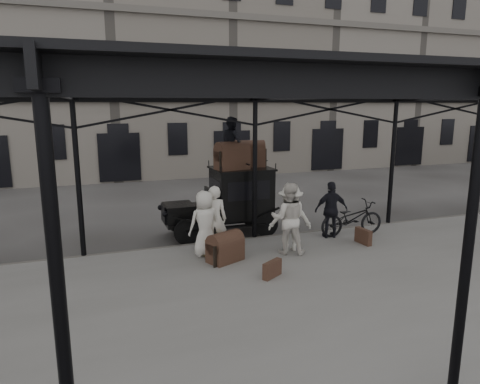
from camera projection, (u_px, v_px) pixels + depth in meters
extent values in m
plane|color=#383533|center=(281.00, 264.00, 11.48)|extent=(120.00, 120.00, 0.00)
cube|color=slate|center=(318.00, 291.00, 9.61)|extent=(28.00, 8.00, 0.15)
cylinder|color=black|center=(255.00, 174.00, 12.89)|extent=(0.14, 0.14, 4.30)
cylinder|color=black|center=(467.00, 261.00, 5.68)|extent=(0.14, 0.14, 4.30)
cube|color=black|center=(255.00, 94.00, 12.43)|extent=(22.00, 0.10, 0.45)
cube|color=black|center=(319.00, 82.00, 8.97)|extent=(22.50, 9.00, 0.08)
cube|color=silver|center=(319.00, 79.00, 8.96)|extent=(18.00, 7.00, 0.04)
cube|color=slate|center=(163.00, 59.00, 26.72)|extent=(64.00, 8.00, 14.00)
cylinder|color=black|center=(187.00, 232.00, 12.94)|extent=(0.80, 0.10, 0.80)
cylinder|color=black|center=(178.00, 220.00, 14.28)|extent=(0.80, 0.10, 0.80)
cylinder|color=black|center=(266.00, 224.00, 13.78)|extent=(0.80, 0.10, 0.80)
cylinder|color=black|center=(251.00, 214.00, 15.11)|extent=(0.80, 0.10, 0.80)
cube|color=black|center=(220.00, 218.00, 13.98)|extent=(3.60, 1.25, 0.12)
cube|color=black|center=(179.00, 213.00, 13.49)|extent=(0.90, 1.00, 0.55)
cube|color=black|center=(164.00, 214.00, 13.34)|extent=(0.06, 0.70, 0.55)
cube|color=black|center=(203.00, 207.00, 13.73)|extent=(0.70, 1.30, 0.10)
cube|color=black|center=(241.00, 193.00, 14.06)|extent=(1.80, 1.45, 1.55)
cube|color=black|center=(249.00, 191.00, 13.35)|extent=(1.40, 0.02, 0.60)
cube|color=black|center=(241.00, 169.00, 13.90)|extent=(1.90, 1.55, 0.06)
imported|color=silver|center=(214.00, 219.00, 11.83)|extent=(0.78, 0.63, 1.87)
imported|color=silver|center=(288.00, 218.00, 11.69)|extent=(1.19, 1.08, 1.98)
imported|color=silver|center=(205.00, 223.00, 11.55)|extent=(0.94, 0.68, 1.79)
imported|color=black|center=(331.00, 210.00, 13.11)|extent=(1.09, 0.63, 1.75)
imported|color=silver|center=(290.00, 218.00, 11.93)|extent=(1.34, 0.95, 1.88)
imported|color=black|center=(352.00, 218.00, 13.37)|extent=(2.13, 0.83, 1.10)
imported|color=black|center=(232.00, 143.00, 13.53)|extent=(0.73, 0.88, 1.65)
cube|color=olive|center=(215.00, 245.00, 11.72)|extent=(0.64, 0.50, 0.50)
cube|color=#4C3123|center=(363.00, 236.00, 12.63)|extent=(0.21, 0.61, 0.45)
cube|color=#4C3123|center=(272.00, 269.00, 10.17)|extent=(0.59, 0.45, 0.40)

